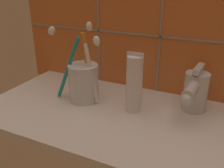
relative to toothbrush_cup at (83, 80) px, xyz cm
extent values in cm
cube|color=silver|center=(13.18, -2.67, -6.17)|extent=(69.19, 32.22, 2.00)
cube|color=#C6662D|center=(13.18, 13.69, 14.98)|extent=(79.19, 1.50, 44.30)
cube|color=gray|center=(13.18, 12.84, 9.66)|extent=(79.19, 0.24, 0.50)
cube|color=gray|center=(-2.39, 12.84, 14.98)|extent=(0.50, 0.24, 44.30)
cube|color=gray|center=(14.91, 12.84, 14.98)|extent=(0.50, 0.24, 44.30)
cylinder|color=silver|center=(0.06, -0.03, -0.57)|extent=(7.28, 7.28, 9.20)
cylinder|color=white|center=(2.59, -0.50, 2.31)|extent=(4.21, 1.71, 14.37)
ellipsoid|color=white|center=(4.42, -0.88, 10.47)|extent=(2.36, 1.71, 2.52)
cylinder|color=orange|center=(-0.02, 2.03, 3.36)|extent=(1.48, 3.27, 16.40)
ellipsoid|color=white|center=(0.23, 3.30, 12.59)|extent=(1.65, 2.19, 2.41)
cylinder|color=teal|center=(-3.57, -0.97, 2.98)|extent=(7.12, 2.04, 15.84)
ellipsoid|color=white|center=(-7.05, -1.54, 11.75)|extent=(2.57, 1.67, 2.67)
cylinder|color=white|center=(13.21, -0.03, -3.99)|extent=(3.05, 3.05, 2.36)
cylinder|color=white|center=(13.21, -0.03, 2.57)|extent=(3.59, 3.59, 10.77)
cube|color=silver|center=(13.21, -0.03, 8.36)|extent=(3.77, 0.36, 0.80)
cylinder|color=silver|center=(25.61, 6.47, -0.66)|extent=(5.39, 5.39, 9.04)
cylinder|color=silver|center=(25.26, 2.29, 1.88)|extent=(3.13, 8.56, 2.42)
sphere|color=silver|center=(24.90, -1.89, 1.07)|extent=(2.26, 2.26, 2.26)
cube|color=silver|center=(25.61, 6.47, 4.86)|extent=(1.90, 6.10, 1.20)
camera|label=1|loc=(30.42, -47.81, 23.42)|focal=40.00mm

